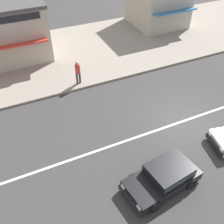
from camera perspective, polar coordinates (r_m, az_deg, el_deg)
name	(u,v)px	position (r m, az deg, el deg)	size (l,w,h in m)	color
ground_plane	(183,121)	(15.87, 15.12, -1.98)	(160.00, 160.00, 0.00)	#383535
lane_centre_stripe	(183,121)	(15.87, 15.12, -1.97)	(50.40, 0.14, 0.01)	silver
kerb_strip	(109,45)	(23.20, -0.59, 14.33)	(68.00, 10.00, 0.15)	gray
hatchback_black_2	(164,176)	(12.29, 11.32, -13.56)	(3.71, 2.13, 1.10)	black
pedestrian_near_clock	(78,71)	(17.78, -7.47, 8.89)	(0.34, 0.34, 1.66)	#333338
shopfront_corner_warung	(158,1)	(26.89, 9.98, 22.72)	(4.62, 5.69, 4.30)	#B2A893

